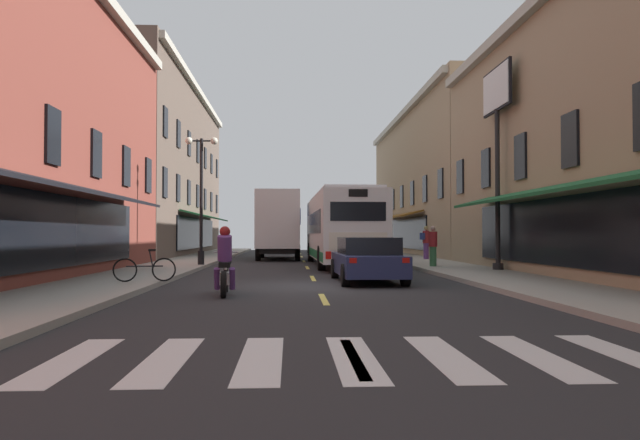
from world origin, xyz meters
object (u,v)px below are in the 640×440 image
at_px(motorcycle_rider, 225,266).
at_px(pedestrian_near, 426,241).
at_px(billboard_sign, 497,114).
at_px(transit_bus, 341,228).
at_px(street_lamp_twin, 201,194).
at_px(sedan_mid, 280,244).
at_px(sedan_near, 367,259).
at_px(box_truck, 279,225).
at_px(pedestrian_mid, 433,245).
at_px(bicycle_near, 145,269).

xyz_separation_m(motorcycle_rider, pedestrian_near, (8.83, 17.54, 0.37)).
bearing_deg(billboard_sign, transit_bus, 132.72).
bearing_deg(transit_bus, street_lamp_twin, -165.76).
distance_m(sedan_mid, street_lamp_twin, 20.82).
xyz_separation_m(sedan_near, sedan_mid, (-3.15, 28.73, -0.00)).
bearing_deg(box_truck, pedestrian_mid, -58.53).
relative_size(transit_bus, street_lamp_twin, 2.25).
bearing_deg(pedestrian_mid, billboard_sign, 44.24).
relative_size(billboard_sign, motorcycle_rider, 3.69).
relative_size(pedestrian_mid, street_lamp_twin, 0.30).
bearing_deg(transit_bus, box_truck, 112.35).
height_order(billboard_sign, sedan_mid, billboard_sign).
xyz_separation_m(sedan_near, pedestrian_mid, (3.57, 6.49, 0.30)).
xyz_separation_m(transit_bus, bicycle_near, (-6.43, -11.15, -1.25)).
xyz_separation_m(sedan_mid, pedestrian_mid, (6.72, -22.24, 0.31)).
bearing_deg(pedestrian_mid, box_truck, -141.27).
bearing_deg(sedan_near, sedan_mid, 96.26).
relative_size(box_truck, sedan_near, 1.68).
relative_size(box_truck, sedan_mid, 1.69).
distance_m(sedan_mid, pedestrian_mid, 23.23).
distance_m(box_truck, bicycle_near, 18.90).
xyz_separation_m(motorcycle_rider, street_lamp_twin, (-2.31, 12.06, 2.52)).
distance_m(transit_bus, sedan_near, 9.94).
height_order(sedan_mid, pedestrian_near, pedestrian_near).
bearing_deg(sedan_near, motorcycle_rider, -136.26).
bearing_deg(bicycle_near, pedestrian_mid, 37.80).
xyz_separation_m(box_truck, sedan_mid, (-0.12, 11.46, -1.29)).
height_order(sedan_mid, street_lamp_twin, street_lamp_twin).
distance_m(sedan_mid, bicycle_near, 30.17).
height_order(billboard_sign, pedestrian_mid, billboard_sign).
bearing_deg(motorcycle_rider, sedan_mid, 88.62).
relative_size(transit_bus, motorcycle_rider, 6.05).
distance_m(bicycle_near, pedestrian_near, 18.84).
distance_m(sedan_near, motorcycle_rider, 5.45).
xyz_separation_m(motorcycle_rider, pedestrian_mid, (7.50, 10.26, 0.29)).
bearing_deg(motorcycle_rider, box_truck, 87.54).
xyz_separation_m(box_truck, street_lamp_twin, (-3.22, -8.97, 1.23)).
bearing_deg(pedestrian_near, street_lamp_twin, -88.11).
bearing_deg(box_truck, pedestrian_near, -23.76).
xyz_separation_m(billboard_sign, pedestrian_mid, (-1.88, 2.49, -5.00)).
relative_size(transit_bus, pedestrian_near, 7.09).
height_order(transit_bus, motorcycle_rider, transit_bus).
bearing_deg(box_truck, bicycle_near, -100.39).
relative_size(transit_bus, pedestrian_mid, 7.48).
bearing_deg(bicycle_near, transit_bus, 60.01).
distance_m(motorcycle_rider, street_lamp_twin, 12.54).
height_order(motorcycle_rider, street_lamp_twin, street_lamp_twin).
height_order(motorcycle_rider, bicycle_near, motorcycle_rider).
distance_m(billboard_sign, sedan_near, 8.59).
relative_size(pedestrian_near, pedestrian_mid, 1.05).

